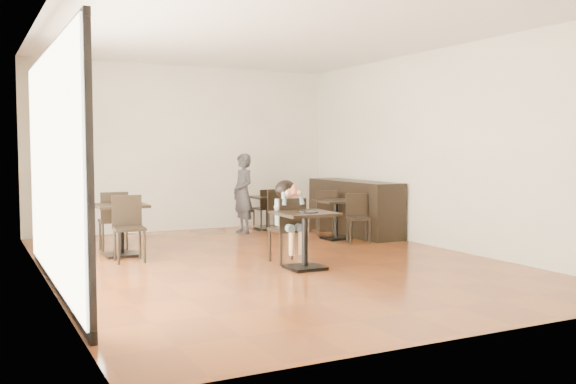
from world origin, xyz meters
TOP-DOWN VIEW (x-y plane):
  - floor at (0.00, 0.00)m, footprint 6.00×8.00m
  - ceiling at (0.00, 0.00)m, footprint 6.00×8.00m
  - wall_back at (0.00, 4.00)m, footprint 6.00×0.01m
  - wall_front at (0.00, -4.00)m, footprint 6.00×0.01m
  - wall_left at (-3.00, 0.00)m, footprint 0.01×8.00m
  - wall_right at (3.00, 0.00)m, footprint 0.01×8.00m
  - storefront_window at (-2.97, -0.50)m, footprint 0.04×4.50m
  - child_table at (0.18, -0.65)m, footprint 0.72×0.72m
  - child_chair at (0.18, -0.10)m, footprint 0.41×0.41m
  - child at (0.18, -0.10)m, footprint 0.41×0.58m
  - plate at (0.18, -0.75)m, footprint 0.26×0.26m
  - pizza_slice at (0.18, -0.29)m, footprint 0.27×0.21m
  - adult_patron at (0.83, 3.03)m, footprint 0.40×0.58m
  - cafe_table_mid at (1.97, 1.53)m, footprint 0.86×0.86m
  - cafe_table_left at (-1.79, 1.49)m, footprint 0.78×0.78m
  - cafe_table_back at (1.48, 3.33)m, footprint 0.67×0.67m
  - chair_mid_a at (2.09, 2.08)m, footprint 0.49×0.49m
  - chair_mid_b at (2.09, 0.98)m, footprint 0.49×0.49m
  - chair_left_a at (-1.79, 2.04)m, footprint 0.45×0.45m
  - chair_left_b at (-1.79, 0.94)m, footprint 0.45×0.45m
  - chair_back_a at (1.48, 3.50)m, footprint 0.38×0.38m
  - chair_back_b at (1.48, 2.78)m, footprint 0.38×0.38m
  - service_counter at (2.65, 2.00)m, footprint 0.60×2.40m

SIDE VIEW (x-z plane):
  - floor at x=0.00m, z-range -0.01..0.01m
  - cafe_table_back at x=1.48m, z-range 0.00..0.66m
  - cafe_table_mid at x=1.97m, z-range 0.00..0.69m
  - child_table at x=0.18m, z-range 0.00..0.76m
  - cafe_table_left at x=-1.79m, z-range 0.00..0.78m
  - chair_back_a at x=1.48m, z-range 0.00..0.79m
  - chair_back_b at x=1.48m, z-range 0.00..0.79m
  - chair_mid_a at x=2.09m, z-range 0.00..0.84m
  - chair_mid_b at x=2.09m, z-range 0.00..0.84m
  - child_chair at x=0.18m, z-range 0.00..0.92m
  - chair_left_a at x=-1.79m, z-range 0.00..0.94m
  - chair_left_b at x=-1.79m, z-range 0.00..0.94m
  - service_counter at x=2.65m, z-range 0.00..1.00m
  - child at x=0.18m, z-range 0.00..1.16m
  - adult_patron at x=0.83m, z-range 0.00..1.50m
  - plate at x=0.18m, z-range 0.76..0.78m
  - pizza_slice at x=0.18m, z-range 0.97..1.03m
  - storefront_window at x=-2.97m, z-range 0.10..2.70m
  - wall_back at x=0.00m, z-range 0.00..3.20m
  - wall_front at x=0.00m, z-range 0.00..3.20m
  - wall_left at x=-3.00m, z-range 0.00..3.20m
  - wall_right at x=3.00m, z-range 0.00..3.20m
  - ceiling at x=0.00m, z-range 3.20..3.21m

